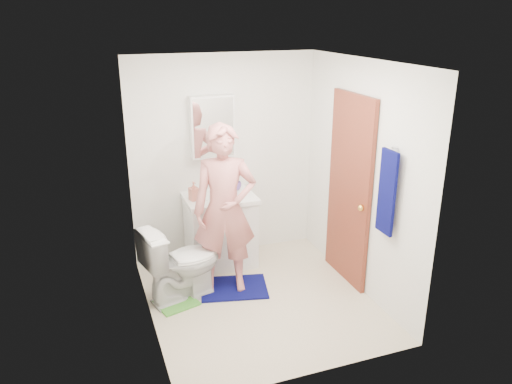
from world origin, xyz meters
TOP-DOWN VIEW (x-y plane):
  - floor at (0.00, 0.00)m, footprint 2.20×2.40m
  - ceiling at (0.00, 0.00)m, footprint 2.20×2.40m
  - wall_back at (0.00, 1.21)m, footprint 2.20×0.02m
  - wall_front at (0.00, -1.21)m, footprint 2.20×0.02m
  - wall_left at (-1.11, 0.00)m, footprint 0.02×2.40m
  - wall_right at (1.11, 0.00)m, footprint 0.02×2.40m
  - vanity_cabinet at (-0.15, 0.91)m, footprint 0.75×0.55m
  - countertop at (-0.15, 0.91)m, footprint 0.79×0.59m
  - sink_basin at (-0.15, 0.91)m, footprint 0.40×0.40m
  - faucet at (-0.15, 1.09)m, footprint 0.03×0.03m
  - medicine_cabinet at (-0.15, 1.14)m, footprint 0.50×0.12m
  - mirror_panel at (-0.15, 1.08)m, footprint 0.46×0.01m
  - door at (1.07, 0.15)m, footprint 0.05×0.80m
  - door_knob at (1.03, -0.17)m, footprint 0.07×0.07m
  - towel at (1.03, -0.57)m, footprint 0.03×0.24m
  - towel_hook at (1.07, -0.57)m, footprint 0.06×0.02m
  - toilet at (-0.73, 0.33)m, footprint 0.89×0.64m
  - bath_mat at (-0.19, 0.30)m, footprint 0.80×0.65m
  - green_rug at (-0.83, 0.22)m, footprint 0.47×0.42m
  - soap_dispenser at (-0.45, 0.88)m, footprint 0.11×0.12m
  - toothbrush_cup at (0.09, 1.05)m, footprint 0.14×0.14m
  - man at (-0.26, 0.34)m, footprint 0.73×0.57m

SIDE VIEW (x-z plane):
  - floor at x=0.00m, z-range -0.02..0.00m
  - green_rug at x=-0.83m, z-range 0.00..0.02m
  - bath_mat at x=-0.19m, z-range 0.00..0.02m
  - vanity_cabinet at x=-0.15m, z-range 0.00..0.80m
  - toilet at x=-0.73m, z-range 0.00..0.82m
  - countertop at x=-0.15m, z-range 0.80..0.85m
  - sink_basin at x=-0.15m, z-range 0.83..0.86m
  - toothbrush_cup at x=0.09m, z-range 0.85..0.95m
  - faucet at x=-0.15m, z-range 0.85..0.97m
  - man at x=-0.26m, z-range 0.02..1.80m
  - door_knob at x=1.03m, z-range 0.91..0.98m
  - soap_dispenser at x=-0.45m, z-range 0.85..1.06m
  - door at x=1.07m, z-range 0.00..2.05m
  - wall_back at x=0.00m, z-range 0.00..2.40m
  - wall_front at x=0.00m, z-range 0.00..2.40m
  - wall_left at x=-1.11m, z-range 0.00..2.40m
  - wall_right at x=1.11m, z-range 0.00..2.40m
  - towel at x=1.03m, z-range 0.85..1.65m
  - medicine_cabinet at x=-0.15m, z-range 1.25..1.95m
  - mirror_panel at x=-0.15m, z-range 1.27..1.93m
  - towel_hook at x=1.07m, z-range 1.66..1.68m
  - ceiling at x=0.00m, z-range 2.40..2.42m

